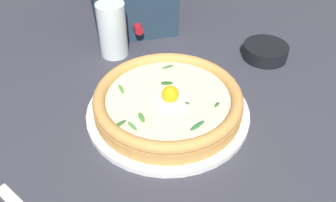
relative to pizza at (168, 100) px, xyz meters
The scene contains 6 objects.
ground_plane 0.05m from the pizza, 125.09° to the left, with size 2.40×2.40×0.03m, color #353641.
pizza_plate 0.03m from the pizza, ahead, with size 0.32×0.32×0.01m, color white.
pizza is the anchor object (origin of this frame).
side_bowl 0.31m from the pizza, 68.74° to the right, with size 0.11×0.11×0.03m, color black.
pizza_cutter 0.33m from the pizza, ahead, with size 0.15×0.03×0.08m.
drinking_glass 0.26m from the pizza, 11.23° to the left, with size 0.07×0.07×0.13m.
Camera 1 is at (-0.48, 0.16, 0.47)m, focal length 37.39 mm.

